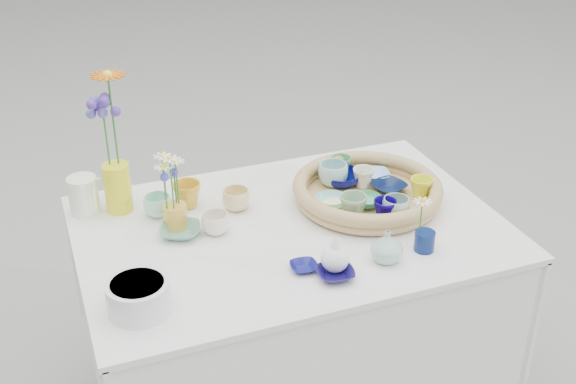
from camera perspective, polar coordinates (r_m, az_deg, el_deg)
name	(u,v)px	position (r m, az deg, el deg)	size (l,w,h in m)	color
wicker_tray	(367,191)	(2.30, 6.27, 0.06)	(0.47, 0.47, 0.08)	#A07845
tray_ceramic_0	(341,178)	(2.37, 4.25, 1.11)	(0.13, 0.13, 0.04)	#060959
tray_ceramic_1	(389,187)	(2.35, 7.98, 0.39)	(0.11, 0.11, 0.03)	#09163A
tray_ceramic_2	(421,188)	(2.31, 10.47, 0.32)	(0.07, 0.07, 0.07)	yellow
tray_ceramic_3	(367,201)	(2.25, 6.25, -0.73)	(0.09, 0.09, 0.03)	#41A76C
tray_ceramic_4	(353,207)	(2.17, 5.16, -1.20)	(0.08, 0.08, 0.08)	#80A97F
tray_ceramic_5	(331,201)	(2.24, 3.45, -0.75)	(0.10, 0.10, 0.03)	#99D9D6
tray_ceramic_6	(333,174)	(2.35, 3.58, 1.40)	(0.10, 0.10, 0.08)	#A1DAD1
tray_ceramic_7	(363,178)	(2.35, 5.97, 1.14)	(0.07, 0.07, 0.07)	white
tray_ceramic_8	(375,175)	(2.42, 6.90, 1.34)	(0.10, 0.10, 0.02)	#8BC2F6
tray_ceramic_9	(385,210)	(2.18, 7.66, -1.41)	(0.07, 0.07, 0.07)	#0D0063
tray_ceramic_10	(336,209)	(2.21, 3.84, -1.38)	(0.09, 0.09, 0.02)	#FFF492
tray_ceramic_11	(396,208)	(2.19, 8.51, -1.25)	(0.08, 0.08, 0.07)	#99C8B4
tray_ceramic_12	(341,166)	(2.43, 4.23, 2.09)	(0.07, 0.07, 0.06)	#459957
loose_ceramic_0	(187,195)	(2.28, -7.97, -0.23)	(0.09, 0.09, 0.08)	gold
loose_ceramic_1	(236,200)	(2.25, -4.11, -0.60)	(0.09, 0.09, 0.07)	#E7C982
loose_ceramic_2	(180,231)	(2.14, -8.51, -3.07)	(0.12, 0.12, 0.03)	#609A7E
loose_ceramic_3	(215,224)	(2.13, -5.75, -2.50)	(0.08, 0.08, 0.06)	silver
loose_ceramic_4	(304,267)	(1.97, 1.26, -5.94)	(0.08, 0.08, 0.02)	navy
loose_ceramic_5	(158,206)	(2.25, -10.25, -1.08)	(0.09, 0.09, 0.07)	#9FE0C1
loose_ceramic_6	(336,274)	(1.95, 3.78, -6.47)	(0.10, 0.10, 0.02)	#150F4C
fluted_bowl	(139,297)	(1.85, -11.73, -8.10)	(0.16, 0.16, 0.08)	silver
bud_vase_paleblue	(335,252)	(1.95, 3.75, -4.76)	(0.08, 0.08, 0.12)	white
bud_vase_seafoam	(387,246)	(2.01, 7.82, -4.27)	(0.09, 0.09, 0.10)	#98C1AE
bud_vase_cobalt	(425,241)	(2.08, 10.74, -3.83)	(0.06, 0.06, 0.06)	#0A1C4F
single_daisy	(421,216)	(2.05, 10.46, -1.90)	(0.06, 0.06, 0.11)	white
tall_vase_yellow	(118,188)	(2.28, -13.30, 0.33)	(0.08, 0.08, 0.16)	yellow
gerbera	(113,121)	(2.20, -13.64, 5.51)	(0.11, 0.11, 0.30)	#DB6409
hydrangea	(106,136)	(2.22, -14.18, 4.34)	(0.08, 0.08, 0.27)	#4F2F99
white_pitcher	(84,195)	(2.30, -15.85, -0.27)	(0.13, 0.09, 0.12)	white
daisy_cup	(176,216)	(2.17, -8.88, -1.91)	(0.07, 0.07, 0.08)	gold
daisy_posy	(171,182)	(2.12, -9.24, 0.82)	(0.08, 0.08, 0.16)	white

